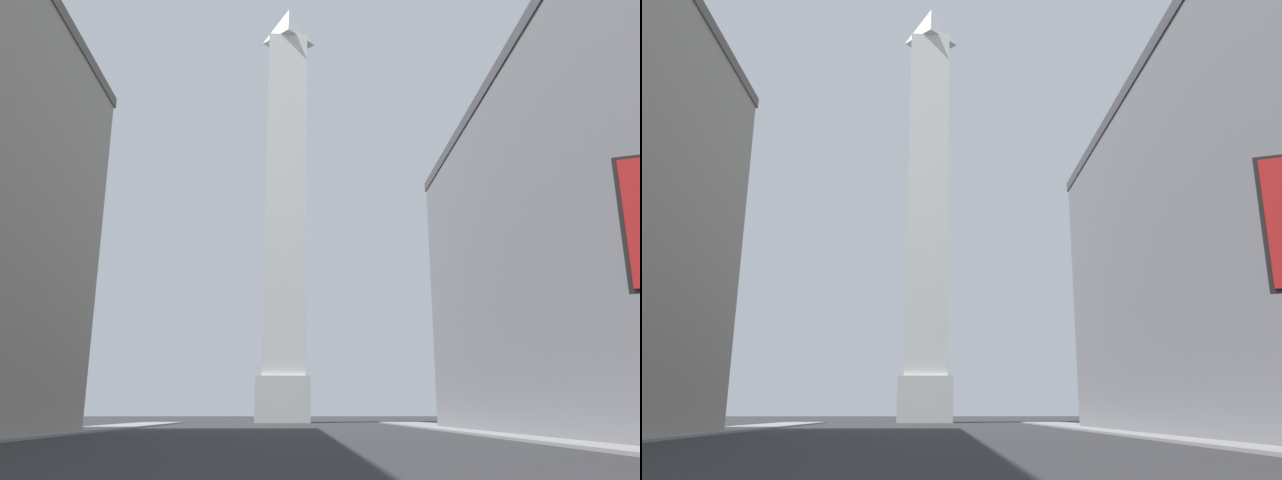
% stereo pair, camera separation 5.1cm
% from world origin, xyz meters
% --- Properties ---
extents(sidewalk_right, '(5.00, 102.75, 0.15)m').
position_xyz_m(sidewalk_right, '(14.94, 30.82, 0.07)').
color(sidewalk_right, gray).
rests_on(sidewalk_right, ground_plane).
extents(obelisk, '(7.21, 7.21, 63.30)m').
position_xyz_m(obelisk, '(0.00, 85.62, 30.22)').
color(obelisk, silver).
rests_on(obelisk, ground_plane).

